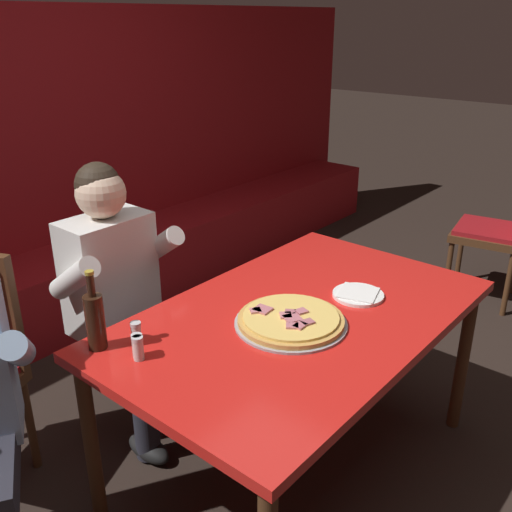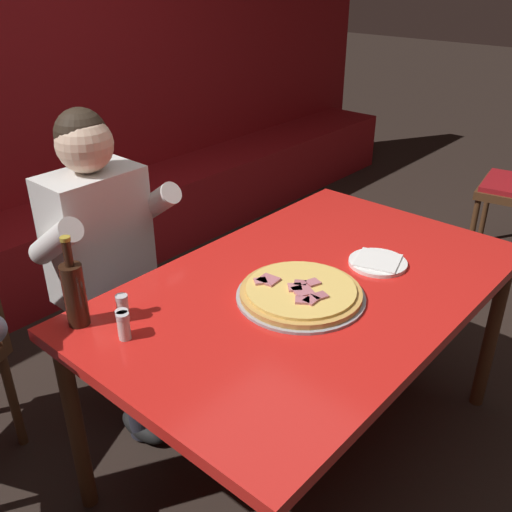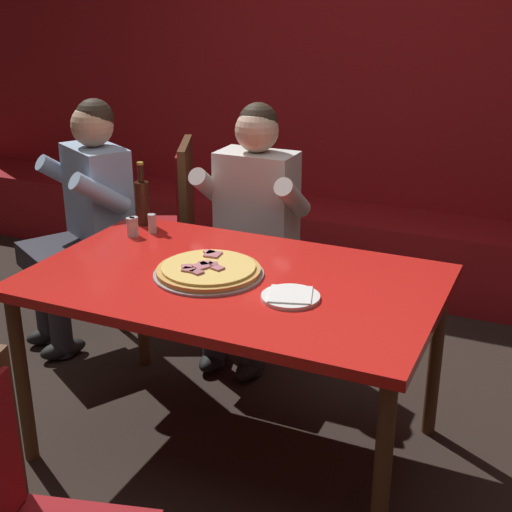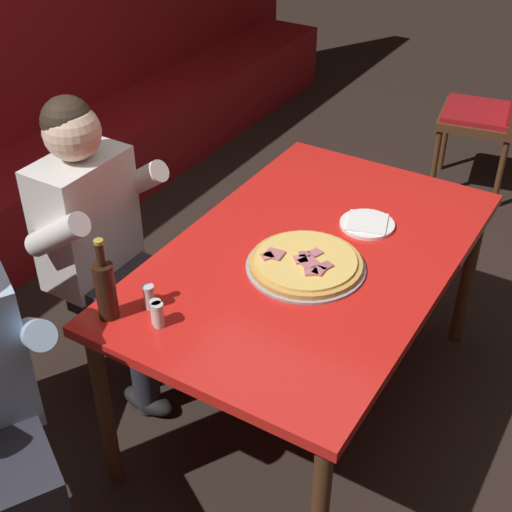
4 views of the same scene
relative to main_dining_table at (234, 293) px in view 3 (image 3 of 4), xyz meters
name	(u,v)px [view 3 (image 3 of 4)]	position (x,y,z in m)	size (l,w,h in m)	color
ground_plane	(236,444)	(0.00, 0.00, -0.69)	(24.00, 24.00, 0.00)	black
booth_wall_panel	(385,126)	(0.00, 2.18, 0.26)	(6.80, 0.16, 1.90)	maroon
booth_bench	(364,249)	(0.00, 1.86, -0.46)	(6.46, 0.48, 0.46)	maroon
main_dining_table	(234,293)	(0.00, 0.00, 0.00)	(1.55, 0.96, 0.76)	#4C2D19
pizza	(209,271)	(-0.09, -0.03, 0.09)	(0.42, 0.42, 0.05)	#9E9EA3
plate_white_paper	(290,297)	(0.27, -0.10, 0.08)	(0.21, 0.21, 0.02)	white
beer_bottle	(142,201)	(-0.65, 0.39, 0.18)	(0.07, 0.07, 0.29)	black
shaker_red_pepper_flakes	(152,224)	(-0.55, 0.31, 0.11)	(0.04, 0.04, 0.09)	silver
shaker_parmesan	(134,227)	(-0.60, 0.24, 0.11)	(0.04, 0.04, 0.09)	silver
shaker_oregano	(131,228)	(-0.61, 0.22, 0.11)	(0.04, 0.04, 0.09)	silver
diner_seated_blue_shirt	(250,223)	(-0.28, 0.75, 0.02)	(0.53, 0.53, 1.27)	black
dining_chair_by_booth	(166,218)	(-0.90, 0.99, -0.11)	(0.58, 0.58, 1.00)	#4C2D19
diner_standing_companion	(84,214)	(-1.11, 0.54, 0.02)	(0.61, 0.63, 1.27)	black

